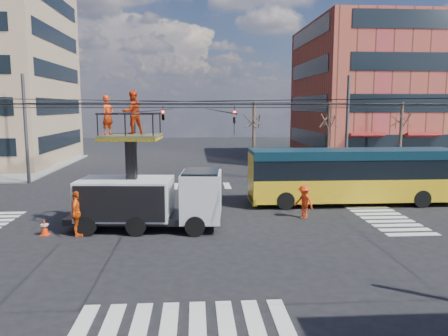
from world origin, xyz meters
The scene contains 13 objects.
ground centered at (0.00, 0.00, 0.00)m, with size 120.00×120.00×0.00m, color black.
sidewalk_ne centered at (21.00, 21.00, 0.06)m, with size 18.00×18.00×0.12m, color slate.
crosswalks centered at (0.00, 0.00, 0.01)m, with size 22.40×22.40×0.02m, color silver, non-canonical shape.
building_ne centered at (21.98, 23.98, 7.00)m, with size 20.06×16.06×14.00m.
overhead_network centered at (-0.07, 0.40, 4.29)m, with size 24.24×24.24×8.00m.
tree_a centered at (5.00, 13.50, 4.63)m, with size 2.00×2.00×6.00m.
tree_b centered at (11.00, 13.50, 4.63)m, with size 2.00×2.00×6.00m.
tree_c centered at (17.00, 13.50, 4.63)m, with size 2.00×2.00×6.00m.
utility_truck centered at (-1.78, -0.86, 2.07)m, with size 7.17×3.11×6.38m.
city_bus centered at (9.49, 3.67, 1.72)m, with size 12.02×2.68×3.20m.
traffic_cone centered at (-6.34, -1.61, 0.36)m, with size 0.36×0.36×0.72m, color #FA320A.
worker_ground centered at (-4.84, -1.85, 1.03)m, with size 1.20×0.50×2.06m, color #F7590F.
flagger centered at (5.87, 0.58, 0.85)m, with size 1.10×0.63×1.70m, color #FF3A10.
Camera 1 is at (0.35, -20.84, 5.65)m, focal length 35.00 mm.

